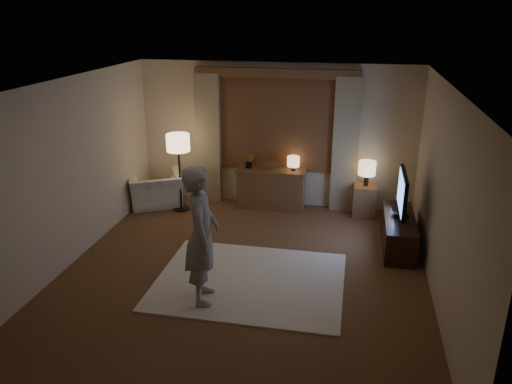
% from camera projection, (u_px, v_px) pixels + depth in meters
% --- Properties ---
extents(room, '(5.04, 5.54, 2.64)m').
position_uv_depth(room, '(250.00, 172.00, 6.94)').
color(room, brown).
rests_on(room, ground).
extents(rug, '(2.50, 2.00, 0.02)m').
position_uv_depth(rug, '(250.00, 281.00, 6.74)').
color(rug, white).
rests_on(rug, floor).
extents(sideboard, '(1.20, 0.40, 0.70)m').
position_uv_depth(sideboard, '(271.00, 189.00, 9.13)').
color(sideboard, brown).
rests_on(sideboard, floor).
extents(picture_frame, '(0.16, 0.02, 0.20)m').
position_uv_depth(picture_frame, '(271.00, 166.00, 8.97)').
color(picture_frame, brown).
rests_on(picture_frame, sideboard).
extents(plant, '(0.17, 0.13, 0.30)m').
position_uv_depth(plant, '(249.00, 162.00, 9.02)').
color(plant, '#999999').
rests_on(plant, sideboard).
extents(table_lamp_sideboard, '(0.22, 0.22, 0.30)m').
position_uv_depth(table_lamp_sideboard, '(293.00, 162.00, 8.86)').
color(table_lamp_sideboard, black).
rests_on(table_lamp_sideboard, sideboard).
extents(floor_lamp, '(0.41, 0.41, 1.41)m').
position_uv_depth(floor_lamp, '(178.00, 147.00, 8.74)').
color(floor_lamp, black).
rests_on(floor_lamp, floor).
extents(armchair, '(1.24, 1.19, 0.63)m').
position_uv_depth(armchair, '(156.00, 189.00, 9.23)').
color(armchair, '#EEE3C4').
rests_on(armchair, floor).
extents(side_table, '(0.40, 0.40, 0.56)m').
position_uv_depth(side_table, '(364.00, 201.00, 8.79)').
color(side_table, brown).
rests_on(side_table, floor).
extents(table_lamp_side, '(0.30, 0.30, 0.44)m').
position_uv_depth(table_lamp_side, '(367.00, 169.00, 8.59)').
color(table_lamp_side, black).
rests_on(table_lamp_side, side_table).
extents(tv_stand, '(0.45, 1.40, 0.50)m').
position_uv_depth(tv_stand, '(398.00, 232.00, 7.63)').
color(tv_stand, black).
rests_on(tv_stand, floor).
extents(tv, '(0.24, 0.97, 0.70)m').
position_uv_depth(tv, '(402.00, 193.00, 7.41)').
color(tv, black).
rests_on(tv, tv_stand).
extents(person, '(0.57, 0.73, 1.76)m').
position_uv_depth(person, '(201.00, 235.00, 6.01)').
color(person, '#A9A59C').
rests_on(person, rug).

